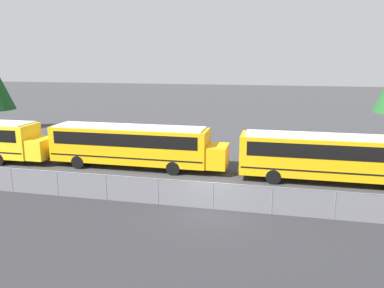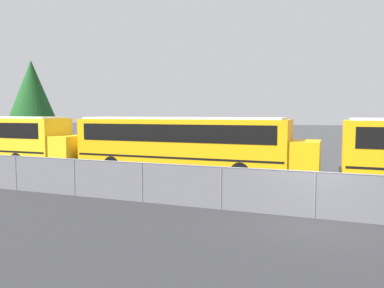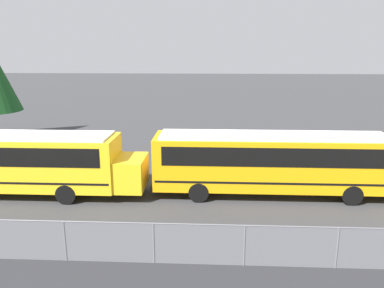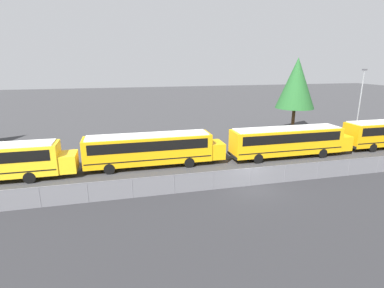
{
  "view_description": "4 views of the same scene",
  "coord_description": "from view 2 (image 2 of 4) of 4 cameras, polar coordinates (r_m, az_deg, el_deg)",
  "views": [
    {
      "loc": [
        3.0,
        -18.48,
        7.81
      ],
      "look_at": [
        -2.33,
        5.3,
        2.28
      ],
      "focal_mm": 35.0,
      "sensor_mm": 36.0,
      "label": 1
    },
    {
      "loc": [
        0.51,
        -12.17,
        3.3
      ],
      "look_at": [
        -6.75,
        6.87,
        1.64
      ],
      "focal_mm": 35.0,
      "sensor_mm": 36.0,
      "label": 2
    },
    {
      "loc": [
        -10.37,
        -11.35,
        7.14
      ],
      "look_at": [
        -11.28,
        7.16,
        2.4
      ],
      "focal_mm": 35.0,
      "sensor_mm": 36.0,
      "label": 3
    },
    {
      "loc": [
        -9.79,
        -20.33,
        9.51
      ],
      "look_at": [
        -3.28,
        5.91,
        2.09
      ],
      "focal_mm": 28.0,
      "sensor_mm": 36.0,
      "label": 4
    }
  ],
  "objects": [
    {
      "name": "fence",
      "position": [
        12.44,
        18.24,
        -7.31
      ],
      "size": [
        122.32,
        0.07,
        1.5
      ],
      "color": "#9EA0A5",
      "rests_on": "ground_plane"
    },
    {
      "name": "tree_2",
      "position": [
        40.73,
        -23.23,
        7.31
      ],
      "size": [
        4.78,
        4.78,
        8.56
      ],
      "color": "#51381E",
      "rests_on": "ground_plane"
    },
    {
      "name": "ground_plane",
      "position": [
        12.62,
        18.15,
        -10.73
      ],
      "size": [
        200.0,
        200.0,
        0.0
      ],
      "primitive_type": "plane",
      "color": "#38383A"
    },
    {
      "name": "school_bus_3",
      "position": [
        20.13,
        -1.07,
        0.52
      ],
      "size": [
        13.11,
        2.47,
        3.1
      ],
      "color": "#EDA80F",
      "rests_on": "ground_plane"
    }
  ]
}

